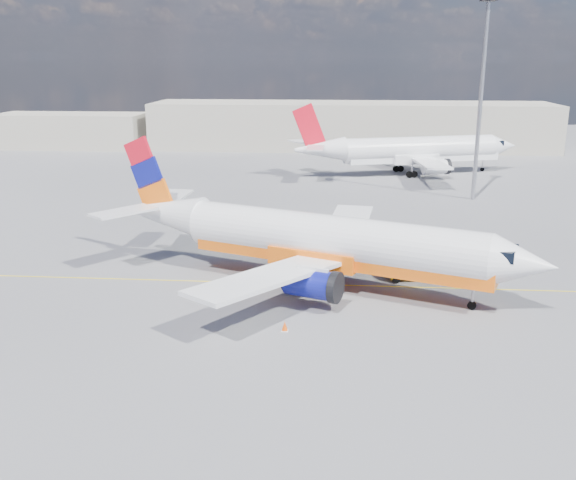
# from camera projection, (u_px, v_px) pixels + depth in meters

# --- Properties ---
(ground) EXTENTS (240.00, 240.00, 0.00)m
(ground) POSITION_uv_depth(u_px,v_px,m) (289.00, 299.00, 43.41)
(ground) COLOR #59585D
(ground) RESTS_ON ground
(taxi_line) EXTENTS (70.00, 0.15, 0.01)m
(taxi_line) POSITION_uv_depth(u_px,v_px,m) (293.00, 284.00, 46.29)
(taxi_line) COLOR yellow
(taxi_line) RESTS_ON ground
(terminal_main) EXTENTS (70.00, 14.00, 8.00)m
(terminal_main) POSITION_uv_depth(u_px,v_px,m) (351.00, 126.00, 113.78)
(terminal_main) COLOR #BAB3A0
(terminal_main) RESTS_ON ground
(terminal_annex) EXTENTS (26.00, 10.00, 6.00)m
(terminal_annex) POSITION_uv_depth(u_px,v_px,m) (71.00, 131.00, 115.06)
(terminal_annex) COLOR #BAB3A0
(terminal_annex) RESTS_ON ground
(main_jet) EXTENTS (32.52, 24.58, 9.95)m
(main_jet) POSITION_uv_depth(u_px,v_px,m) (318.00, 240.00, 45.25)
(main_jet) COLOR white
(main_jet) RESTS_ON ground
(second_jet) EXTENTS (32.92, 25.03, 9.98)m
(second_jet) POSITION_uv_depth(u_px,v_px,m) (412.00, 151.00, 88.33)
(second_jet) COLOR white
(second_jet) RESTS_ON ground
(gse_tug) EXTENTS (2.97, 2.17, 1.94)m
(gse_tug) POSITION_uv_depth(u_px,v_px,m) (406.00, 268.00, 46.94)
(gse_tug) COLOR black
(gse_tug) RESTS_ON ground
(traffic_cone) EXTENTS (0.43, 0.43, 0.60)m
(traffic_cone) POSITION_uv_depth(u_px,v_px,m) (285.00, 326.00, 38.27)
(traffic_cone) COLOR white
(traffic_cone) RESTS_ON ground
(floodlight_mast) EXTENTS (1.60, 1.60, 21.99)m
(floodlight_mast) POSITION_uv_depth(u_px,v_px,m) (482.00, 81.00, 70.03)
(floodlight_mast) COLOR #9F9FA7
(floodlight_mast) RESTS_ON ground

